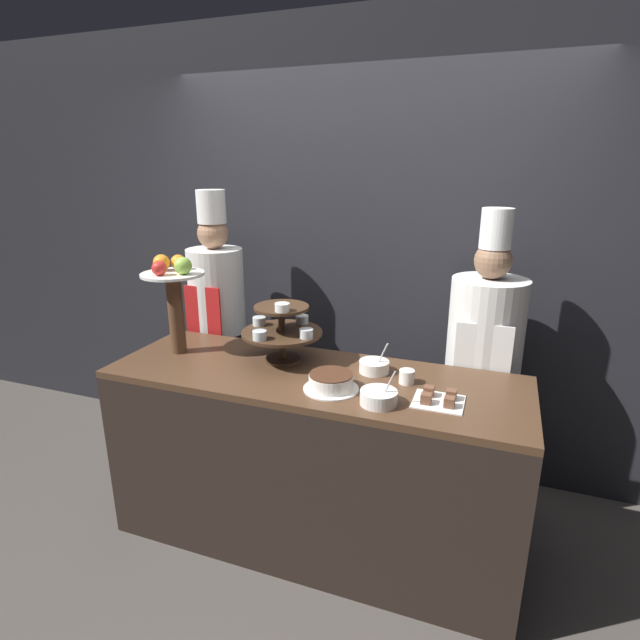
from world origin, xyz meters
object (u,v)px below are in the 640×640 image
at_px(cake_square_tray, 439,399).
at_px(chef_left, 218,316).
at_px(cup_white, 407,377).
at_px(serving_bowl_far, 374,366).
at_px(chef_center_left, 483,357).
at_px(cake_round, 331,382).
at_px(serving_bowl_near, 379,397).
at_px(tiered_stand, 282,328).
at_px(fruit_pedestal, 174,288).

bearing_deg(cake_square_tray, chef_left, 156.50).
relative_size(cup_white, serving_bowl_far, 0.45).
distance_m(chef_left, chef_center_left, 1.65).
distance_m(cake_round, serving_bowl_near, 0.25).
xyz_separation_m(cup_white, serving_bowl_far, (-0.18, 0.08, -0.00)).
distance_m(serving_bowl_near, chef_center_left, 0.85).
relative_size(cake_square_tray, serving_bowl_far, 1.34).
height_order(tiered_stand, chef_left, chef_left).
distance_m(tiered_stand, cake_round, 0.45).
distance_m(tiered_stand, chef_center_left, 1.10).
xyz_separation_m(serving_bowl_far, chef_center_left, (0.50, 0.42, -0.04)).
distance_m(cake_round, serving_bowl_far, 0.30).
distance_m(fruit_pedestal, serving_bowl_near, 1.25).
height_order(cake_square_tray, serving_bowl_near, serving_bowl_near).
bearing_deg(cake_round, serving_bowl_far, 62.80).
height_order(cup_white, chef_center_left, chef_center_left).
height_order(tiered_stand, chef_center_left, chef_center_left).
distance_m(cup_white, chef_center_left, 0.60).
relative_size(tiered_stand, chef_left, 0.23).
bearing_deg(cake_round, cup_white, 31.10).
bearing_deg(tiered_stand, chef_center_left, 24.36).
height_order(cup_white, cake_square_tray, cup_white).
distance_m(cake_round, chef_center_left, 0.94).
distance_m(cake_round, cake_square_tray, 0.48).
height_order(fruit_pedestal, cake_square_tray, fruit_pedestal).
height_order(cake_round, serving_bowl_near, serving_bowl_near).
relative_size(serving_bowl_near, chef_left, 0.09).
relative_size(cake_round, chef_left, 0.14).
height_order(fruit_pedestal, chef_center_left, chef_center_left).
relative_size(cake_square_tray, serving_bowl_near, 1.32).
bearing_deg(tiered_stand, fruit_pedestal, -172.91).
distance_m(fruit_pedestal, serving_bowl_far, 1.13).
height_order(cake_square_tray, chef_center_left, chef_center_left).
bearing_deg(fruit_pedestal, chef_left, 97.42).
height_order(fruit_pedestal, chef_left, chef_left).
xyz_separation_m(tiered_stand, cup_white, (0.66, -0.05, -0.15)).
distance_m(fruit_pedestal, chef_left, 0.61).
height_order(tiered_stand, cup_white, tiered_stand).
bearing_deg(serving_bowl_far, cake_round, -117.20).
height_order(cake_square_tray, chef_left, chef_left).
bearing_deg(tiered_stand, serving_bowl_far, 2.82).
relative_size(serving_bowl_far, chef_center_left, 0.09).
relative_size(cup_white, cake_square_tray, 0.33).
height_order(chef_left, chef_center_left, chef_left).
bearing_deg(serving_bowl_near, chef_center_left, 62.30).
bearing_deg(chef_center_left, fruit_pedestal, -161.76).
bearing_deg(cake_square_tray, cake_round, -175.45).
bearing_deg(cup_white, cake_square_tray, -41.73).
distance_m(serving_bowl_near, chef_left, 1.46).
xyz_separation_m(cake_round, cup_white, (0.31, 0.19, -0.00)).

